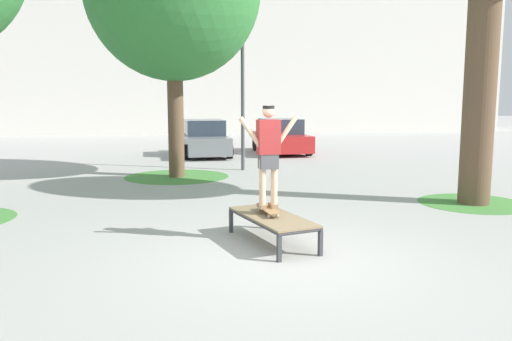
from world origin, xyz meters
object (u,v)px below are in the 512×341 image
car_red (281,137)px  light_post (243,53)px  car_grey (205,139)px  skate_box (272,218)px  skateboard (268,209)px  skater (268,149)px

car_red → light_post: size_ratio=0.73×
car_grey → car_red: size_ratio=1.00×
skate_box → car_red: 14.39m
skateboard → car_grey: 13.40m
skateboard → car_red: car_red is taller
skater → car_grey: skater is taller
skater → light_post: bearing=84.1°
skateboard → car_grey: (-0.01, 13.40, 0.15)m
skate_box → car_grey: 13.55m
car_grey → skateboard: bearing=-89.9°
car_grey → light_post: size_ratio=0.73×
skate_box → car_grey: bearing=90.2°
skater → light_post: 9.02m
skater → skate_box: bearing=-75.2°
skate_box → car_red: car_red is taller
skate_box → skateboard: bearing=104.9°
skateboard → skater: bearing=95.4°
car_grey → light_post: light_post is taller
skate_box → skater: skater is taller
skateboard → car_grey: bearing=90.1°
skater → skateboard: bearing=-84.6°
light_post → skateboard: bearing=-95.9°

